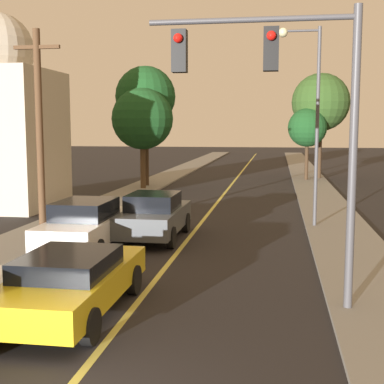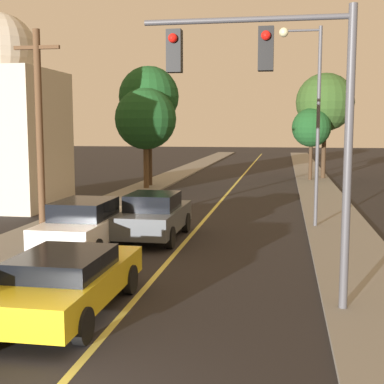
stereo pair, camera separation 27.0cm
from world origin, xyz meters
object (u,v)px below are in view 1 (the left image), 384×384
object	(u,v)px
domed_building_left	(0,123)
streetlamp_right	(309,102)
traffic_signal_mast	(287,96)
car_near_lane_front	(71,281)
tree_left_near	(146,97)
car_near_lane_second	(154,215)
tree_left_far	(142,119)
tree_right_far	(321,102)
utility_pole_left	(40,132)
tree_right_near	(307,128)
car_outer_lane_second	(87,224)

from	to	relation	value
domed_building_left	streetlamp_right	bearing A→B (deg)	-12.30
traffic_signal_mast	car_near_lane_front	bearing A→B (deg)	-166.72
traffic_signal_mast	tree_left_near	size ratio (longest dim) A/B	0.81
car_near_lane_second	domed_building_left	bearing A→B (deg)	145.78
tree_left_far	tree_right_far	xyz separation A→B (m)	(11.60, 8.76, 1.33)
traffic_signal_mast	tree_left_far	bearing A→B (deg)	111.87
utility_pole_left	tree_right_near	distance (m)	25.29
domed_building_left	tree_right_near	bearing A→B (deg)	45.24
streetlamp_right	tree_right_near	bearing A→B (deg)	86.98
car_near_lane_second	tree_right_near	xyz separation A→B (m)	(6.45, 21.96, 3.07)
domed_building_left	utility_pole_left	bearing A→B (deg)	-53.62
tree_left_near	domed_building_left	size ratio (longest dim) A/B	0.83
utility_pole_left	tree_left_near	size ratio (longest dim) A/B	0.91
traffic_signal_mast	tree_left_far	size ratio (longest dim) A/B	1.00
car_near_lane_front	streetlamp_right	world-z (taller)	streetlamp_right
car_outer_lane_second	traffic_signal_mast	distance (m)	8.94
car_near_lane_second	utility_pole_left	world-z (taller)	utility_pole_left
traffic_signal_mast	streetlamp_right	bearing A→B (deg)	84.26
car_near_lane_front	car_outer_lane_second	bearing A→B (deg)	107.12
traffic_signal_mast	tree_right_far	distance (m)	30.35
tree_left_far	domed_building_left	xyz separation A→B (m)	(-5.02, -8.42, -0.29)
tree_left_near	tree_left_far	distance (m)	2.19
car_near_lane_front	tree_right_far	world-z (taller)	tree_right_far
streetlamp_right	car_near_lane_front	bearing A→B (deg)	-116.65
utility_pole_left	tree_left_far	distance (m)	15.89
utility_pole_left	domed_building_left	distance (m)	9.26
car_near_lane_front	tree_left_near	xyz separation A→B (m)	(-4.32, 24.08, 5.21)
car_near_lane_second	tree_right_near	world-z (taller)	tree_right_near
utility_pole_left	domed_building_left	world-z (taller)	domed_building_left
car_near_lane_front	streetlamp_right	distance (m)	12.87
car_outer_lane_second	tree_right_near	size ratio (longest dim) A/B	0.97
car_near_lane_front	tree_left_far	world-z (taller)	tree_left_far
streetlamp_right	tree_right_far	world-z (taller)	tree_right_far
car_near_lane_front	domed_building_left	world-z (taller)	domed_building_left
car_near_lane_front	streetlamp_right	bearing A→B (deg)	63.35
utility_pole_left	streetlamp_right	bearing A→B (deg)	25.09
tree_right_far	domed_building_left	bearing A→B (deg)	-134.05
traffic_signal_mast	utility_pole_left	distance (m)	9.87
car_near_lane_front	tree_left_far	xyz separation A→B (m)	(-4.13, 22.47, 3.75)
traffic_signal_mast	tree_right_far	xyz separation A→B (m)	(3.00, 30.18, 1.19)
streetlamp_right	utility_pole_left	size ratio (longest dim) A/B	1.08
car_outer_lane_second	tree_left_near	bearing A→B (deg)	97.74
tree_left_near	streetlamp_right	bearing A→B (deg)	-53.53
tree_right_near	tree_left_near	bearing A→B (deg)	-152.11
tree_right_near	streetlamp_right	bearing A→B (deg)	-93.02
car_near_lane_second	car_outer_lane_second	bearing A→B (deg)	-137.05
car_outer_lane_second	utility_pole_left	bearing A→B (deg)	163.87
tree_left_far	tree_right_far	bearing A→B (deg)	37.08
traffic_signal_mast	domed_building_left	world-z (taller)	domed_building_left
traffic_signal_mast	tree_left_near	distance (m)	24.68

